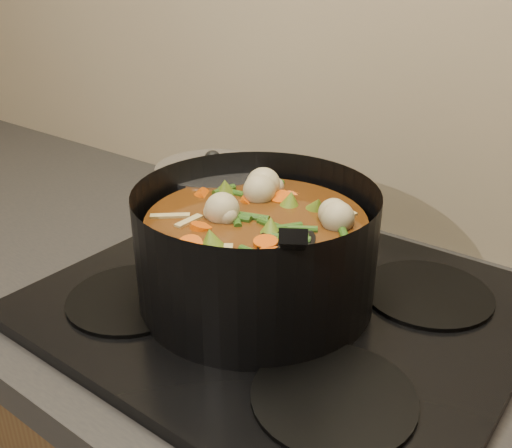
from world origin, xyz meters
The scene contains 3 objects.
stovetop centered at (0.00, 1.93, 0.92)m, with size 0.62×0.54×0.03m.
stockpot centered at (-0.03, 1.91, 1.00)m, with size 0.42×0.42×0.24m.
saucepan centered at (-0.20, 2.02, 0.99)m, with size 0.19×0.19×0.15m.
Camera 1 is at (0.38, 1.37, 1.36)m, focal length 40.00 mm.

